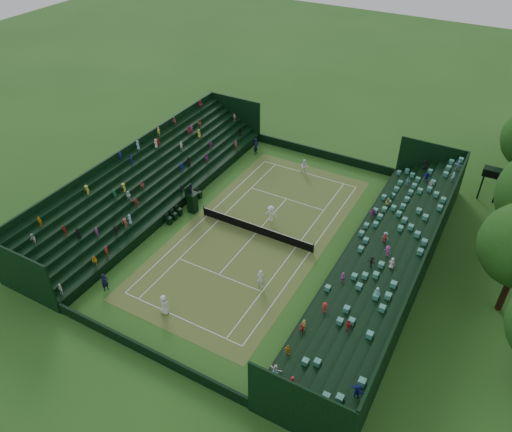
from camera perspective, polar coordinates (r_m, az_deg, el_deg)
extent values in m
plane|color=#26551B|center=(46.47, 0.00, -1.98)|extent=(160.00, 160.00, 0.00)
cube|color=#336B23|center=(46.46, 0.00, -1.97)|extent=(12.97, 26.77, 0.01)
cube|color=black|center=(58.21, 7.68, 7.02)|extent=(17.17, 0.20, 1.00)
cube|color=black|center=(37.11, -12.44, -14.86)|extent=(17.17, 0.20, 1.00)
cube|color=black|center=(43.63, 9.82, -4.83)|extent=(0.20, 31.77, 1.00)
cube|color=black|center=(50.01, -8.53, 1.46)|extent=(0.20, 31.77, 1.00)
cube|color=black|center=(43.52, 10.43, -5.03)|extent=(0.80, 32.00, 1.00)
cube|color=black|center=(43.22, 11.46, -5.14)|extent=(0.80, 32.00, 1.45)
cube|color=black|center=(42.94, 12.49, -5.24)|extent=(0.80, 32.00, 1.90)
cube|color=black|center=(42.67, 13.54, -5.35)|extent=(0.80, 32.00, 2.35)
cube|color=black|center=(42.41, 14.61, -5.45)|extent=(0.80, 32.00, 2.80)
cube|color=black|center=(42.17, 15.68, -5.56)|extent=(0.80, 32.00, 3.25)
cube|color=black|center=(41.94, 16.77, -5.66)|extent=(0.80, 32.00, 3.70)
cube|color=black|center=(41.73, 17.88, -5.76)|extent=(0.80, 32.00, 4.15)
cube|color=black|center=(41.45, 18.63, -5.58)|extent=(0.20, 32.00, 4.90)
cube|color=black|center=(50.27, -8.99, 1.61)|extent=(0.80, 32.00, 1.00)
cube|color=black|center=(50.58, -9.74, 2.07)|extent=(0.80, 32.00, 1.45)
cube|color=black|center=(50.89, -10.48, 2.53)|extent=(0.80, 32.00, 1.90)
cube|color=black|center=(51.21, -11.22, 2.97)|extent=(0.80, 32.00, 2.35)
cube|color=black|center=(51.55, -11.94, 3.41)|extent=(0.80, 32.00, 2.80)
cube|color=black|center=(51.90, -12.66, 3.85)|extent=(0.80, 32.00, 3.25)
cube|color=black|center=(52.25, -13.36, 4.27)|extent=(0.80, 32.00, 3.70)
cube|color=black|center=(52.62, -14.06, 4.70)|extent=(0.80, 32.00, 4.15)
cube|color=black|center=(52.74, -14.53, 5.17)|extent=(0.20, 32.00, 4.90)
cylinder|color=black|center=(48.64, -5.97, 0.60)|extent=(0.10, 0.10, 1.06)
cylinder|color=black|center=(44.25, 6.57, -3.71)|extent=(0.10, 0.10, 1.06)
cube|color=black|center=(46.18, 0.00, -1.53)|extent=(11.57, 0.02, 0.86)
cube|color=white|center=(45.89, 0.00, -1.07)|extent=(11.57, 0.04, 0.07)
cylinder|color=black|center=(55.07, 24.31, 3.14)|extent=(0.16, 0.16, 3.00)
cylinder|color=black|center=(55.08, 25.80, 2.69)|extent=(0.16, 0.16, 3.00)
cube|color=black|center=(54.19, 25.54, 4.49)|extent=(2.00, 1.00, 0.80)
cylinder|color=black|center=(42.75, 26.52, -7.87)|extent=(0.50, 0.50, 3.43)
cube|color=black|center=(49.01, -7.27, 1.49)|extent=(0.79, 0.79, 2.02)
cube|color=black|center=(48.40, -7.37, 2.53)|extent=(1.01, 1.01, 0.11)
cube|color=black|center=(48.39, -7.78, 3.04)|extent=(0.09, 1.01, 0.79)
imported|color=black|center=(48.08, -7.42, 3.09)|extent=(0.50, 0.59, 1.05)
cube|color=black|center=(48.09, -9.87, -0.53)|extent=(0.46, 0.46, 0.73)
cube|color=black|center=(47.94, -10.15, -0.01)|extent=(0.05, 0.46, 0.46)
cube|color=black|center=(48.58, -9.31, -0.03)|extent=(0.46, 0.46, 0.73)
cube|color=black|center=(48.43, -9.58, 0.49)|extent=(0.05, 0.46, 0.46)
cube|color=black|center=(49.07, -8.75, 0.46)|extent=(0.46, 0.46, 0.73)
cube|color=black|center=(48.92, -9.02, 0.97)|extent=(0.05, 0.46, 0.46)
cube|color=black|center=(50.21, -7.55, 1.53)|extent=(0.46, 0.46, 0.73)
cube|color=black|center=(50.07, -7.80, 2.03)|extent=(0.05, 0.46, 0.46)
cube|color=black|center=(50.73, -7.03, 1.98)|extent=(0.46, 0.46, 0.73)
cube|color=black|center=(50.58, -7.28, 2.48)|extent=(0.05, 0.46, 0.46)
cube|color=black|center=(51.25, -6.52, 2.43)|extent=(0.46, 0.46, 0.73)
cube|color=black|center=(51.11, -6.77, 2.93)|extent=(0.05, 0.46, 0.46)
imported|color=white|center=(39.24, -10.46, -9.93)|extent=(0.90, 0.59, 1.83)
imported|color=silver|center=(40.58, 0.52, -7.19)|extent=(0.75, 0.57, 1.84)
imported|color=white|center=(54.94, 5.54, 5.66)|extent=(0.95, 0.82, 1.68)
imported|color=white|center=(47.47, 1.70, 0.28)|extent=(1.24, 0.90, 1.73)
imported|color=black|center=(58.31, 0.00, 7.98)|extent=(0.59, 0.79, 1.99)
imported|color=black|center=(42.21, -16.89, -7.26)|extent=(0.55, 0.69, 1.66)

